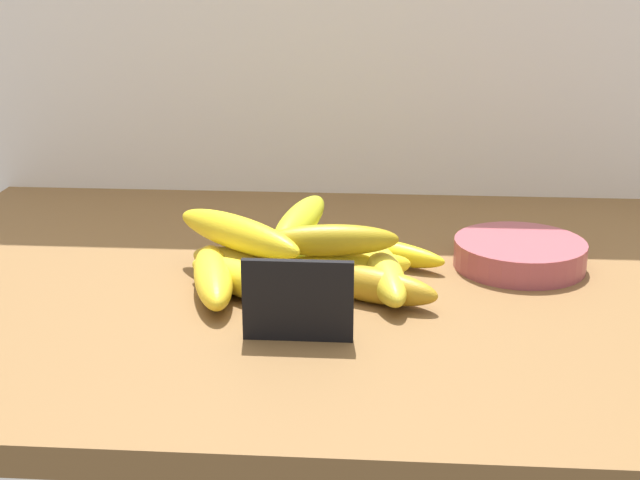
% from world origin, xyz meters
% --- Properties ---
extents(counter_top, '(1.10, 0.76, 0.03)m').
position_xyz_m(counter_top, '(0.00, 0.00, 0.01)').
color(counter_top, brown).
rests_on(counter_top, ground).
extents(chalkboard_sign, '(0.11, 0.02, 0.08)m').
position_xyz_m(chalkboard_sign, '(-0.02, -0.17, 0.07)').
color(chalkboard_sign, black).
rests_on(chalkboard_sign, counter_top).
extents(fruit_bowl, '(0.16, 0.16, 0.03)m').
position_xyz_m(fruit_bowl, '(0.23, 0.06, 0.05)').
color(fruit_bowl, '#9C4751').
rests_on(fruit_bowl, counter_top).
extents(banana_0, '(0.19, 0.11, 0.03)m').
position_xyz_m(banana_0, '(0.05, 0.06, 0.05)').
color(banana_0, yellow).
rests_on(banana_0, counter_top).
extents(banana_1, '(0.04, 0.19, 0.04)m').
position_xyz_m(banana_1, '(-0.05, 0.06, 0.05)').
color(banana_1, gold).
rests_on(banana_1, counter_top).
extents(banana_2, '(0.16, 0.10, 0.04)m').
position_xyz_m(banana_2, '(0.05, -0.06, 0.05)').
color(banana_2, '#B0851C').
rests_on(banana_2, counter_top).
extents(banana_3, '(0.08, 0.18, 0.04)m').
position_xyz_m(banana_3, '(-0.13, -0.05, 0.05)').
color(banana_3, yellow).
rests_on(banana_3, counter_top).
extents(banana_4, '(0.19, 0.15, 0.04)m').
position_xyz_m(banana_4, '(-0.08, -0.07, 0.05)').
color(banana_4, yellow).
rests_on(banana_4, counter_top).
extents(banana_5, '(0.15, 0.12, 0.04)m').
position_xyz_m(banana_5, '(-0.10, -0.02, 0.05)').
color(banana_5, gold).
rests_on(banana_5, counter_top).
extents(banana_6, '(0.07, 0.19, 0.04)m').
position_xyz_m(banana_6, '(0.06, -0.03, 0.05)').
color(banana_6, gold).
rests_on(banana_6, counter_top).
extents(banana_7, '(0.15, 0.07, 0.03)m').
position_xyz_m(banana_7, '(-0.05, 0.00, 0.05)').
color(banana_7, '#A8B92A').
rests_on(banana_7, counter_top).
extents(banana_8, '(0.09, 0.19, 0.04)m').
position_xyz_m(banana_8, '(0.00, 0.03, 0.05)').
color(banana_8, gold).
rests_on(banana_8, counter_top).
extents(banana_9, '(0.20, 0.10, 0.04)m').
position_xyz_m(banana_9, '(-0.00, -0.03, 0.05)').
color(banana_9, yellow).
rests_on(banana_9, counter_top).
extents(banana_10, '(0.18, 0.16, 0.04)m').
position_xyz_m(banana_10, '(-0.11, -0.01, 0.09)').
color(banana_10, yellow).
rests_on(banana_10, banana_5).
extents(banana_11, '(0.16, 0.05, 0.04)m').
position_xyz_m(banana_11, '(-0.00, -0.03, 0.09)').
color(banana_11, '#A38816').
rests_on(banana_11, banana_9).
extents(banana_12, '(0.07, 0.19, 0.04)m').
position_xyz_m(banana_12, '(-0.04, 0.05, 0.09)').
color(banana_12, gold).
rests_on(banana_12, banana_1).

